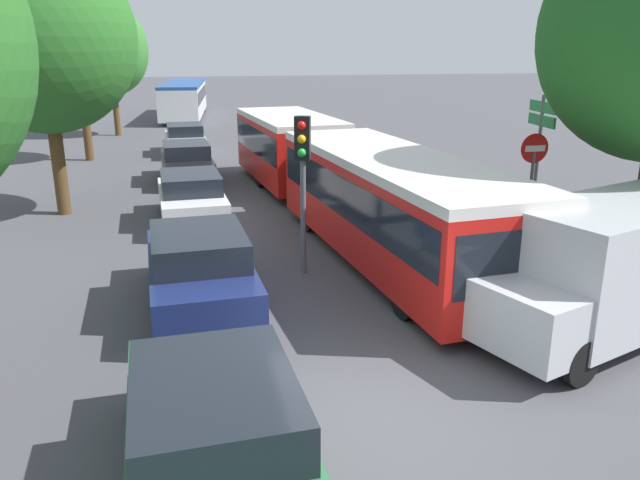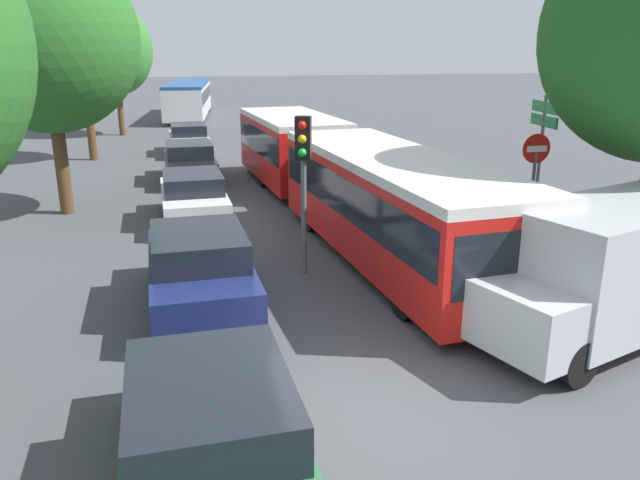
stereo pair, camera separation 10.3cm
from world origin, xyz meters
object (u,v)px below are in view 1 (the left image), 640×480
at_px(queued_car_black, 187,162).
at_px(queued_car_white, 191,197).
at_px(queued_car_navy, 200,268).
at_px(queued_car_green, 216,436).
at_px(tree_left_mid, 43,38).
at_px(no_entry_sign, 532,173).
at_px(direction_sign_post, 540,136).
at_px(queued_car_silver, 185,139).
at_px(city_bus_rear, 184,97).
at_px(white_van, 612,266).
at_px(tree_left_distant, 112,52).
at_px(traffic_light, 303,160).
at_px(articulated_bus, 339,172).
at_px(tree_left_far, 76,32).

bearing_deg(queued_car_black, queued_car_white, 177.44).
bearing_deg(queued_car_navy, queued_car_green, 176.88).
bearing_deg(tree_left_mid, no_entry_sign, -27.05).
distance_m(no_entry_sign, direction_sign_post, 1.67).
bearing_deg(queued_car_silver, city_bus_rear, -3.61).
distance_m(queued_car_white, direction_sign_post, 9.50).
bearing_deg(white_van, queued_car_green, 1.98).
height_order(queued_car_green, no_entry_sign, no_entry_sign).
bearing_deg(tree_left_distant, queued_car_silver, -63.46).
distance_m(queued_car_black, queued_car_silver, 6.23).
height_order(queued_car_silver, traffic_light, traffic_light).
bearing_deg(tree_left_mid, queued_car_silver, 70.27).
distance_m(articulated_bus, queued_car_green, 11.46).
distance_m(city_bus_rear, no_entry_sign, 32.71).
bearing_deg(queued_car_silver, articulated_bus, -165.33).
xyz_separation_m(articulated_bus, queued_car_green, (-4.06, -10.70, -0.66)).
height_order(queued_car_green, queued_car_silver, queued_car_green).
bearing_deg(queued_car_white, tree_left_mid, 62.12).
distance_m(articulated_bus, tree_left_far, 15.05).
bearing_deg(no_entry_sign, queued_car_green, -47.28).
distance_m(queued_car_navy, no_entry_sign, 8.24).
relative_size(queued_car_black, direction_sign_post, 1.16).
bearing_deg(tree_left_far, articulated_bus, -55.61).
distance_m(tree_left_mid, tree_left_far, 9.42).
relative_size(articulated_bus, queued_car_navy, 3.80).
bearing_deg(queued_car_green, queued_car_white, -2.94).
height_order(city_bus_rear, tree_left_far, tree_left_far).
distance_m(articulated_bus, direction_sign_post, 5.34).
xyz_separation_m(queued_car_navy, traffic_light, (2.27, 1.40, 1.74)).
bearing_deg(traffic_light, city_bus_rear, -157.21).
relative_size(traffic_light, tree_left_mid, 0.45).
bearing_deg(direction_sign_post, queued_car_navy, 25.17).
xyz_separation_m(queued_car_navy, tree_left_distant, (-3.58, 25.22, 3.69)).
bearing_deg(queued_car_silver, traffic_light, -175.11).
bearing_deg(city_bus_rear, queued_car_silver, -175.73).
relative_size(city_bus_rear, tree_left_distant, 1.62).
bearing_deg(queued_car_black, tree_left_far, 34.37).
relative_size(white_van, traffic_light, 1.58).
bearing_deg(direction_sign_post, queued_car_green, 49.60).
bearing_deg(tree_left_distant, no_entry_sign, -63.70).
height_order(articulated_bus, traffic_light, traffic_light).
bearing_deg(queued_car_black, direction_sign_post, -137.52).
xyz_separation_m(city_bus_rear, queued_car_navy, (-0.13, -33.68, -0.62)).
height_order(articulated_bus, tree_left_distant, tree_left_distant).
relative_size(city_bus_rear, traffic_light, 3.32).
distance_m(direction_sign_post, tree_left_far, 19.37).
distance_m(city_bus_rear, queued_car_white, 27.53).
xyz_separation_m(queued_car_green, queued_car_navy, (0.01, 5.41, 0.00)).
height_order(queued_car_navy, queued_car_silver, queued_car_navy).
relative_size(queued_car_black, tree_left_far, 0.54).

